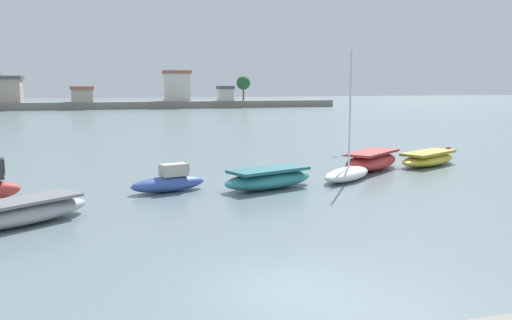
{
  "coord_description": "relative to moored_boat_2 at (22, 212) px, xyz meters",
  "views": [
    {
      "loc": [
        -4.43,
        -12.95,
        5.34
      ],
      "look_at": [
        4.21,
        16.97,
        0.95
      ],
      "focal_mm": 38.19,
      "sensor_mm": 36.0,
      "label": 1
    }
  ],
  "objects": [
    {
      "name": "moored_boat_3",
      "position": [
        6.22,
        4.82,
        0.02
      ],
      "size": [
        4.07,
        2.3,
        1.37
      ],
      "rotation": [
        0.0,
        0.0,
        0.28
      ],
      "color": "#3856A8",
      "rests_on": "ground"
    },
    {
      "name": "moored_boat_6",
      "position": [
        19.19,
        8.21,
        0.1
      ],
      "size": [
        5.75,
        5.1,
        1.17
      ],
      "rotation": [
        0.0,
        0.0,
        0.65
      ],
      "color": "#C63833",
      "rests_on": "ground"
    },
    {
      "name": "ground_plane",
      "position": [
        7.42,
        -9.03,
        -0.46
      ],
      "size": [
        400.0,
        400.0,
        0.0
      ],
      "primitive_type": "plane",
      "color": "slate"
    },
    {
      "name": "moored_boat_4",
      "position": [
        11.23,
        4.22,
        0.04
      ],
      "size": [
        5.64,
        3.75,
        1.04
      ],
      "rotation": [
        0.0,
        0.0,
        0.36
      ],
      "color": "teal",
      "rests_on": "ground"
    },
    {
      "name": "distant_shoreline",
      "position": [
        5.04,
        98.37,
        1.73
      ],
      "size": [
        95.71,
        7.3,
        8.17
      ],
      "color": "gray",
      "rests_on": "ground"
    },
    {
      "name": "moored_boat_7",
      "position": [
        23.66,
        8.83,
        -0.02
      ],
      "size": [
        5.85,
        4.38,
        0.92
      ],
      "rotation": [
        0.0,
        0.0,
        0.49
      ],
      "color": "yellow",
      "rests_on": "ground"
    },
    {
      "name": "moored_boat_5",
      "position": [
        16.07,
        5.15,
        -0.05
      ],
      "size": [
        4.37,
        3.92,
        7.15
      ],
      "rotation": [
        0.0,
        0.0,
        0.67
      ],
      "color": "white",
      "rests_on": "ground"
    },
    {
      "name": "moored_boat_2",
      "position": [
        0.0,
        0.0,
        0.0
      ],
      "size": [
        5.66,
        4.86,
        0.95
      ],
      "rotation": [
        0.0,
        0.0,
        0.63
      ],
      "color": "#9E9EA3",
      "rests_on": "ground"
    },
    {
      "name": "mooring_buoy_0",
      "position": [
        29.52,
        14.92,
        -0.27
      ],
      "size": [
        0.39,
        0.39,
        0.39
      ],
      "primitive_type": "sphere",
      "color": "red",
      "rests_on": "ground"
    }
  ]
}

